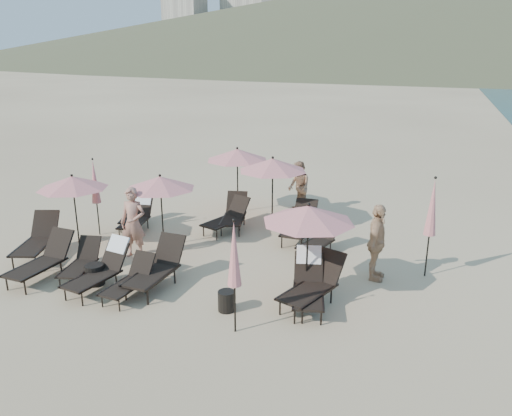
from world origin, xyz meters
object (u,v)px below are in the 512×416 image
(lounger_12, at_px, (42,260))
(lounger_2, at_px, (102,267))
(lounger_5, at_px, (308,282))
(umbrella_closed_2, at_px, (95,182))
(lounger_6, at_px, (135,213))
(umbrella_closed_0, at_px, (234,255))
(umbrella_open_2, at_px, (308,214))
(lounger_10, at_px, (300,224))
(lounger_7, at_px, (138,215))
(side_table_0, at_px, (95,274))
(umbrella_closed_1, at_px, (432,208))
(lounger_1, at_px, (81,262))
(lounger_4, at_px, (314,284))
(lounger_9, at_px, (234,213))
(side_table_1, at_px, (226,301))
(lounger_8, at_px, (227,217))
(umbrella_open_0, at_px, (72,183))
(umbrella_open_3, at_px, (237,155))
(lounger_3, at_px, (157,267))
(beachgoer_c, at_px, (377,243))
(beachgoer_a, at_px, (133,223))
(beachgoer_b, at_px, (299,187))
(lounger_0, at_px, (37,239))
(lounger_13, at_px, (130,280))
(umbrella_open_1, at_px, (160,183))

(lounger_12, bearing_deg, lounger_2, 5.19)
(lounger_5, xyz_separation_m, umbrella_closed_2, (-6.96, 2.05, 1.11))
(lounger_6, height_order, umbrella_closed_0, umbrella_closed_0)
(lounger_12, distance_m, umbrella_open_2, 6.51)
(lounger_10, bearing_deg, lounger_7, -168.86)
(umbrella_open_2, relative_size, side_table_0, 4.47)
(lounger_2, relative_size, umbrella_closed_1, 0.71)
(lounger_2, distance_m, umbrella_open_2, 4.92)
(lounger_1, bearing_deg, lounger_6, 90.69)
(lounger_4, height_order, umbrella_closed_2, umbrella_closed_2)
(lounger_9, distance_m, side_table_1, 5.24)
(lounger_5, height_order, lounger_8, lounger_5)
(umbrella_open_0, bearing_deg, lounger_12, -72.75)
(umbrella_closed_2, bearing_deg, umbrella_open_0, -92.75)
(umbrella_open_3, relative_size, side_table_0, 4.60)
(lounger_10, relative_size, side_table_0, 3.70)
(lounger_7, height_order, umbrella_closed_1, umbrella_closed_1)
(umbrella_open_0, distance_m, side_table_0, 3.23)
(umbrella_closed_2, bearing_deg, lounger_3, -35.34)
(side_table_1, bearing_deg, lounger_6, 140.29)
(beachgoer_c, bearing_deg, umbrella_open_0, 95.84)
(lounger_1, relative_size, beachgoer_a, 0.81)
(lounger_3, bearing_deg, umbrella_open_3, 95.47)
(lounger_12, bearing_deg, umbrella_open_0, 110.46)
(lounger_8, height_order, beachgoer_b, beachgoer_b)
(lounger_6, bearing_deg, beachgoer_c, -27.40)
(lounger_0, relative_size, lounger_8, 1.10)
(lounger_4, distance_m, side_table_1, 1.92)
(lounger_8, bearing_deg, umbrella_open_0, -127.07)
(lounger_6, distance_m, lounger_8, 3.02)
(lounger_3, bearing_deg, lounger_1, -173.54)
(umbrella_closed_2, bearing_deg, umbrella_closed_1, 1.76)
(side_table_0, distance_m, beachgoer_b, 7.69)
(lounger_6, height_order, umbrella_open_3, umbrella_open_3)
(beachgoer_b, bearing_deg, lounger_9, -69.77)
(lounger_1, bearing_deg, umbrella_open_3, 61.89)
(umbrella_closed_1, bearing_deg, umbrella_open_3, 152.78)
(lounger_7, distance_m, lounger_13, 4.43)
(lounger_7, height_order, lounger_12, lounger_12)
(lounger_12, xyz_separation_m, umbrella_open_1, (1.65, 2.87, 1.36))
(beachgoer_c, bearing_deg, beachgoer_b, 36.59)
(beachgoer_c, bearing_deg, lounger_0, 102.61)
(lounger_9, bearing_deg, side_table_0, -121.50)
(lounger_12, xyz_separation_m, umbrella_closed_2, (-0.61, 2.99, 1.15))
(beachgoer_b, bearing_deg, lounger_8, -67.08)
(lounger_10, bearing_deg, beachgoer_a, -143.69)
(lounger_6, bearing_deg, beachgoer_a, -73.84)
(lounger_13, bearing_deg, lounger_10, 65.07)
(lounger_8, bearing_deg, umbrella_closed_1, 5.49)
(lounger_12, xyz_separation_m, umbrella_open_0, (-0.65, 2.10, 1.35))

